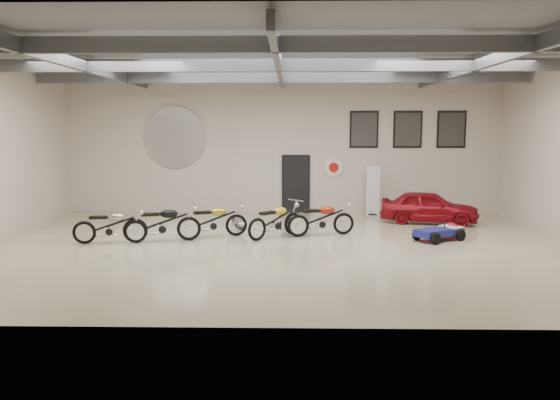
{
  "coord_description": "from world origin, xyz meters",
  "views": [
    {
      "loc": [
        0.31,
        -14.31,
        3.15
      ],
      "look_at": [
        0.0,
        1.2,
        1.1
      ],
      "focal_mm": 35.0,
      "sensor_mm": 36.0,
      "label": 1
    }
  ],
  "objects_px": {
    "motorcycle_black": "(162,222)",
    "motorcycle_gold": "(213,220)",
    "motorcycle_silver": "(110,225)",
    "motorcycle_yellow": "(275,220)",
    "banner_stand": "(373,190)",
    "go_kart": "(443,229)",
    "motorcycle_red": "(321,218)",
    "vintage_car": "(429,207)"
  },
  "relations": [
    {
      "from": "banner_stand",
      "to": "go_kart",
      "type": "xyz_separation_m",
      "value": [
        1.31,
        -4.53,
        -0.58
      ]
    },
    {
      "from": "motorcycle_gold",
      "to": "motorcycle_yellow",
      "type": "height_order",
      "value": "motorcycle_yellow"
    },
    {
      "from": "motorcycle_silver",
      "to": "motorcycle_yellow",
      "type": "bearing_deg",
      "value": 4.59
    },
    {
      "from": "motorcycle_yellow",
      "to": "go_kart",
      "type": "height_order",
      "value": "motorcycle_yellow"
    },
    {
      "from": "motorcycle_yellow",
      "to": "motorcycle_red",
      "type": "relative_size",
      "value": 1.01
    },
    {
      "from": "motorcycle_yellow",
      "to": "motorcycle_black",
      "type": "bearing_deg",
      "value": 146.4
    },
    {
      "from": "motorcycle_black",
      "to": "vintage_car",
      "type": "bearing_deg",
      "value": 8.35
    },
    {
      "from": "motorcycle_silver",
      "to": "go_kart",
      "type": "relative_size",
      "value": 1.11
    },
    {
      "from": "motorcycle_red",
      "to": "vintage_car",
      "type": "distance_m",
      "value": 4.35
    },
    {
      "from": "motorcycle_silver",
      "to": "motorcycle_yellow",
      "type": "distance_m",
      "value": 4.61
    },
    {
      "from": "motorcycle_black",
      "to": "motorcycle_yellow",
      "type": "xyz_separation_m",
      "value": [
        3.14,
        0.64,
        -0.02
      ]
    },
    {
      "from": "motorcycle_gold",
      "to": "go_kart",
      "type": "bearing_deg",
      "value": -20.89
    },
    {
      "from": "motorcycle_gold",
      "to": "motorcycle_red",
      "type": "bearing_deg",
      "value": -13.13
    },
    {
      "from": "motorcycle_yellow",
      "to": "motorcycle_gold",
      "type": "bearing_deg",
      "value": 135.85
    },
    {
      "from": "motorcycle_gold",
      "to": "banner_stand",
      "type": "bearing_deg",
      "value": 20.34
    },
    {
      "from": "motorcycle_yellow",
      "to": "go_kart",
      "type": "xyz_separation_m",
      "value": [
        4.76,
        -0.25,
        -0.21
      ]
    },
    {
      "from": "vintage_car",
      "to": "motorcycle_silver",
      "type": "bearing_deg",
      "value": 123.12
    },
    {
      "from": "go_kart",
      "to": "banner_stand",
      "type": "bearing_deg",
      "value": 73.76
    },
    {
      "from": "motorcycle_gold",
      "to": "vintage_car",
      "type": "distance_m",
      "value": 7.35
    },
    {
      "from": "motorcycle_black",
      "to": "motorcycle_gold",
      "type": "distance_m",
      "value": 1.46
    },
    {
      "from": "motorcycle_gold",
      "to": "motorcycle_yellow",
      "type": "bearing_deg",
      "value": -18.04
    },
    {
      "from": "banner_stand",
      "to": "motorcycle_yellow",
      "type": "height_order",
      "value": "banner_stand"
    },
    {
      "from": "motorcycle_silver",
      "to": "motorcycle_yellow",
      "type": "relative_size",
      "value": 0.97
    },
    {
      "from": "motorcycle_silver",
      "to": "motorcycle_gold",
      "type": "relative_size",
      "value": 0.98
    },
    {
      "from": "motorcycle_silver",
      "to": "motorcycle_gold",
      "type": "height_order",
      "value": "motorcycle_gold"
    },
    {
      "from": "motorcycle_silver",
      "to": "go_kart",
      "type": "height_order",
      "value": "motorcycle_silver"
    },
    {
      "from": "motorcycle_black",
      "to": "go_kart",
      "type": "distance_m",
      "value": 7.91
    },
    {
      "from": "banner_stand",
      "to": "motorcycle_yellow",
      "type": "distance_m",
      "value": 5.51
    },
    {
      "from": "motorcycle_red",
      "to": "motorcycle_gold",
      "type": "bearing_deg",
      "value": 169.31
    },
    {
      "from": "vintage_car",
      "to": "motorcycle_gold",
      "type": "bearing_deg",
      "value": 123.76
    },
    {
      "from": "motorcycle_black",
      "to": "motorcycle_gold",
      "type": "xyz_separation_m",
      "value": [
        1.32,
        0.61,
        -0.02
      ]
    },
    {
      "from": "vintage_car",
      "to": "motorcycle_black",
      "type": "bearing_deg",
      "value": 124.43
    },
    {
      "from": "motorcycle_silver",
      "to": "motorcycle_black",
      "type": "xyz_separation_m",
      "value": [
        1.38,
        0.29,
        0.03
      ]
    },
    {
      "from": "motorcycle_gold",
      "to": "go_kart",
      "type": "distance_m",
      "value": 6.58
    },
    {
      "from": "motorcycle_silver",
      "to": "motorcycle_red",
      "type": "height_order",
      "value": "motorcycle_red"
    },
    {
      "from": "motorcycle_gold",
      "to": "motorcycle_yellow",
      "type": "relative_size",
      "value": 0.99
    },
    {
      "from": "motorcycle_black",
      "to": "vintage_car",
      "type": "relative_size",
      "value": 0.66
    },
    {
      "from": "motorcycle_gold",
      "to": "motorcycle_yellow",
      "type": "distance_m",
      "value": 1.81
    },
    {
      "from": "banner_stand",
      "to": "go_kart",
      "type": "distance_m",
      "value": 4.75
    },
    {
      "from": "motorcycle_yellow",
      "to": "motorcycle_red",
      "type": "height_order",
      "value": "motorcycle_yellow"
    },
    {
      "from": "motorcycle_silver",
      "to": "motorcycle_gold",
      "type": "distance_m",
      "value": 2.85
    },
    {
      "from": "motorcycle_red",
      "to": "motorcycle_yellow",
      "type": "bearing_deg",
      "value": 175.8
    }
  ]
}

